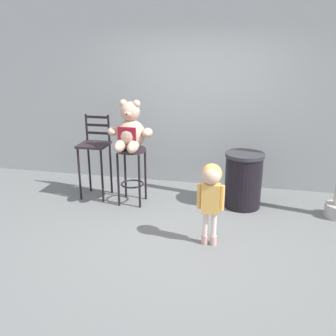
{
  "coord_description": "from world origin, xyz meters",
  "views": [
    {
      "loc": [
        0.79,
        -3.91,
        2.17
      ],
      "look_at": [
        -0.17,
        0.48,
        0.69
      ],
      "focal_mm": 39.58,
      "sensor_mm": 36.0,
      "label": 1
    }
  ],
  "objects_px": {
    "bar_stool_with_teddy": "(132,164)",
    "teddy_bear": "(130,131)",
    "trash_bin": "(243,180)",
    "child_walking": "(211,187)",
    "bar_chair_empty": "(95,150)"
  },
  "relations": [
    {
      "from": "teddy_bear",
      "to": "trash_bin",
      "type": "bearing_deg",
      "value": 8.63
    },
    {
      "from": "child_walking",
      "to": "bar_chair_empty",
      "type": "xyz_separation_m",
      "value": [
        -1.83,
        1.11,
        0.02
      ]
    },
    {
      "from": "child_walking",
      "to": "trash_bin",
      "type": "bearing_deg",
      "value": -5.49
    },
    {
      "from": "child_walking",
      "to": "bar_chair_empty",
      "type": "height_order",
      "value": "bar_chair_empty"
    },
    {
      "from": "child_walking",
      "to": "bar_chair_empty",
      "type": "bearing_deg",
      "value": 69.66
    },
    {
      "from": "bar_stool_with_teddy",
      "to": "teddy_bear",
      "type": "distance_m",
      "value": 0.48
    },
    {
      "from": "child_walking",
      "to": "bar_chair_empty",
      "type": "relative_size",
      "value": 0.79
    },
    {
      "from": "teddy_bear",
      "to": "bar_chair_empty",
      "type": "height_order",
      "value": "teddy_bear"
    },
    {
      "from": "bar_stool_with_teddy",
      "to": "child_walking",
      "type": "height_order",
      "value": "child_walking"
    },
    {
      "from": "bar_stool_with_teddy",
      "to": "teddy_bear",
      "type": "xyz_separation_m",
      "value": [
        0.0,
        -0.03,
        0.48
      ]
    },
    {
      "from": "child_walking",
      "to": "bar_chair_empty",
      "type": "distance_m",
      "value": 2.14
    },
    {
      "from": "teddy_bear",
      "to": "trash_bin",
      "type": "xyz_separation_m",
      "value": [
        1.56,
        0.24,
        -0.67
      ]
    },
    {
      "from": "bar_stool_with_teddy",
      "to": "teddy_bear",
      "type": "bearing_deg",
      "value": -90.0
    },
    {
      "from": "teddy_bear",
      "to": "child_walking",
      "type": "relative_size",
      "value": 0.7
    },
    {
      "from": "teddy_bear",
      "to": "trash_bin",
      "type": "height_order",
      "value": "teddy_bear"
    }
  ]
}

